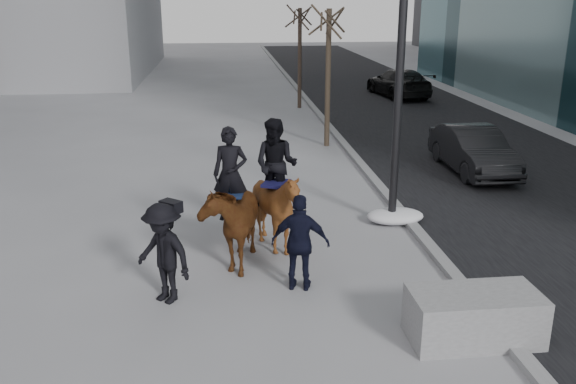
{
  "coord_description": "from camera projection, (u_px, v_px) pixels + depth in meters",
  "views": [
    {
      "loc": [
        -1.15,
        -9.55,
        4.99
      ],
      "look_at": [
        0.0,
        1.2,
        1.5
      ],
      "focal_mm": 38.0,
      "sensor_mm": 36.0,
      "label": 1
    }
  ],
  "objects": [
    {
      "name": "ground",
      "position": [
        295.0,
        294.0,
        10.69
      ],
      "size": [
        120.0,
        120.0,
        0.0
      ],
      "primitive_type": "plane",
      "color": "gray",
      "rests_on": "ground"
    },
    {
      "name": "road",
      "position": [
        463.0,
        148.0,
        20.86
      ],
      "size": [
        8.0,
        90.0,
        0.01
      ],
      "primitive_type": "cube",
      "color": "black",
      "rests_on": "ground"
    },
    {
      "name": "curb",
      "position": [
        349.0,
        150.0,
        20.44
      ],
      "size": [
        0.25,
        90.0,
        0.12
      ],
      "primitive_type": "cube",
      "color": "gray",
      "rests_on": "ground"
    },
    {
      "name": "planter",
      "position": [
        474.0,
        316.0,
        9.17
      ],
      "size": [
        1.95,
        0.98,
        0.78
      ],
      "primitive_type": "cube",
      "rotation": [
        0.0,
        0.0,
        0.01
      ],
      "color": "gray",
      "rests_on": "ground"
    },
    {
      "name": "car_near",
      "position": [
        473.0,
        150.0,
        17.91
      ],
      "size": [
        1.43,
        4.06,
        1.33
      ],
      "primitive_type": "imported",
      "rotation": [
        0.0,
        0.0,
        -0.0
      ],
      "color": "black",
      "rests_on": "ground"
    },
    {
      "name": "car_far",
      "position": [
        399.0,
        83.0,
        31.41
      ],
      "size": [
        2.64,
        5.11,
        1.42
      ],
      "primitive_type": "imported",
      "rotation": [
        0.0,
        0.0,
        3.28
      ],
      "color": "black",
      "rests_on": "ground"
    },
    {
      "name": "tree_near",
      "position": [
        328.0,
        72.0,
        20.48
      ],
      "size": [
        1.2,
        1.2,
        5.11
      ],
      "primitive_type": null,
      "color": "#32271E",
      "rests_on": "ground"
    },
    {
      "name": "tree_far",
      "position": [
        300.0,
        53.0,
        27.72
      ],
      "size": [
        1.2,
        1.2,
        4.97
      ],
      "primitive_type": null,
      "color": "#382A21",
      "rests_on": "ground"
    },
    {
      "name": "mounted_left",
      "position": [
        232.0,
        214.0,
        11.71
      ],
      "size": [
        1.27,
        2.19,
        2.66
      ],
      "color": "#4F210F",
      "rests_on": "ground"
    },
    {
      "name": "mounted_right",
      "position": [
        277.0,
        200.0,
        12.22
      ],
      "size": [
        1.95,
        2.05,
        2.71
      ],
      "color": "#522F10",
      "rests_on": "ground"
    },
    {
      "name": "feeder",
      "position": [
        300.0,
        243.0,
        10.64
      ],
      "size": [
        1.1,
        0.98,
        1.75
      ],
      "color": "black",
      "rests_on": "ground"
    },
    {
      "name": "camera_crew",
      "position": [
        164.0,
        253.0,
        10.2
      ],
      "size": [
        1.29,
        1.23,
        1.75
      ],
      "color": "black",
      "rests_on": "ground"
    },
    {
      "name": "snow_piles",
      "position": [
        426.0,
        254.0,
        11.91
      ],
      "size": [
        1.42,
        4.81,
        0.36
      ],
      "color": "silver",
      "rests_on": "ground"
    }
  ]
}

